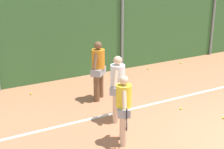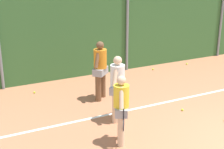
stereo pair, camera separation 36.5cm
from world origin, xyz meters
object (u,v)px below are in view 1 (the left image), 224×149
at_px(tennis_ball_7, 112,79).
at_px(tennis_ball_12, 224,118).
at_px(tennis_ball_4, 31,94).
at_px(player_foreground_near, 124,106).
at_px(tennis_ball_9, 148,69).
at_px(player_backcourt_far, 98,67).
at_px(tennis_ball_0, 181,108).
at_px(tennis_ball_6, 181,63).
at_px(player_midcourt, 118,85).

distance_m(tennis_ball_7, tennis_ball_12, 4.42).
height_order(tennis_ball_4, tennis_ball_7, same).
distance_m(player_foreground_near, tennis_ball_9, 5.81).
bearing_deg(player_foreground_near, player_backcourt_far, -167.01).
bearing_deg(tennis_ball_0, tennis_ball_4, 137.41).
xyz_separation_m(tennis_ball_4, tennis_ball_6, (6.51, 0.36, 0.00)).
height_order(tennis_ball_6, tennis_ball_12, same).
distance_m(player_foreground_near, tennis_ball_12, 3.18).
xyz_separation_m(player_midcourt, tennis_ball_4, (-1.58, 2.88, -0.97)).
bearing_deg(player_backcourt_far, tennis_ball_6, 156.91).
relative_size(tennis_ball_7, tennis_ball_9, 1.00).
height_order(player_foreground_near, tennis_ball_4, player_foreground_near).
relative_size(player_backcourt_far, tennis_ball_9, 27.91).
height_order(tennis_ball_0, tennis_ball_12, same).
bearing_deg(tennis_ball_0, player_foreground_near, -162.43).
relative_size(player_midcourt, tennis_ball_12, 27.15).
bearing_deg(player_backcourt_far, tennis_ball_12, 86.27).
bearing_deg(tennis_ball_6, player_foreground_near, -141.17).
bearing_deg(tennis_ball_4, player_midcourt, -61.24).
relative_size(player_midcourt, player_backcourt_far, 0.97).
xyz_separation_m(player_midcourt, tennis_ball_0, (1.93, -0.35, -0.97)).
bearing_deg(tennis_ball_7, player_foreground_near, -115.16).
bearing_deg(tennis_ball_12, tennis_ball_9, 81.43).
height_order(player_foreground_near, player_midcourt, player_midcourt).
height_order(player_foreground_near, tennis_ball_12, player_foreground_near).
bearing_deg(player_midcourt, tennis_ball_12, -75.17).
bearing_deg(player_foreground_near, tennis_ball_6, 155.93).
bearing_deg(tennis_ball_9, tennis_ball_4, -175.56).
bearing_deg(tennis_ball_6, tennis_ball_9, 179.43).
xyz_separation_m(tennis_ball_0, tennis_ball_12, (0.63, -1.04, 0.00)).
height_order(player_foreground_near, tennis_ball_9, player_foreground_near).
xyz_separation_m(player_foreground_near, player_midcourt, (0.47, 1.11, 0.07)).
height_order(tennis_ball_0, tennis_ball_6, same).
xyz_separation_m(player_backcourt_far, tennis_ball_12, (2.37, -2.90, -1.00)).
xyz_separation_m(player_foreground_near, tennis_ball_4, (-1.11, 3.99, -0.90)).
distance_m(player_backcourt_far, tennis_ball_7, 2.08).
bearing_deg(tennis_ball_12, player_backcourt_far, 129.31).
bearing_deg(tennis_ball_4, player_backcourt_far, -37.61).
relative_size(tennis_ball_0, tennis_ball_12, 1.00).
distance_m(player_midcourt, player_backcourt_far, 1.53).
bearing_deg(tennis_ball_7, tennis_ball_4, 179.97).
bearing_deg(tennis_ball_4, tennis_ball_9, 4.44).
xyz_separation_m(player_backcourt_far, tennis_ball_4, (-1.77, 1.36, -1.00)).
bearing_deg(player_foreground_near, tennis_ball_4, -137.39).
relative_size(tennis_ball_6, tennis_ball_9, 1.00).
bearing_deg(player_foreground_near, tennis_ball_0, 134.67).
bearing_deg(player_backcourt_far, player_midcourt, 39.91).
bearing_deg(player_midcourt, tennis_ball_4, 71.98).
height_order(tennis_ball_4, tennis_ball_12, same).
bearing_deg(tennis_ball_12, tennis_ball_7, 105.26).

